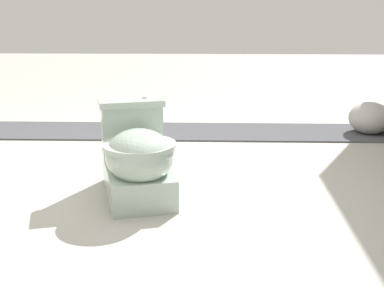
{
  "coord_description": "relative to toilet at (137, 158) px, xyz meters",
  "views": [
    {
      "loc": [
        2.8,
        0.33,
        1.09
      ],
      "look_at": [
        0.02,
        0.24,
        0.3
      ],
      "focal_mm": 50.0,
      "sensor_mm": 36.0,
      "label": 1
    }
  ],
  "objects": [
    {
      "name": "toilet",
      "position": [
        0.0,
        0.0,
        0.0
      ],
      "size": [
        0.7,
        0.52,
        0.52
      ],
      "rotation": [
        0.0,
        0.0,
        0.26
      ],
      "color": "#B2C6B7",
      "rests_on": "ground"
    },
    {
      "name": "gravel_strip",
      "position": [
        -1.4,
        0.56,
        -0.21
      ],
      "size": [
        0.56,
        8.0,
        0.01
      ],
      "primitive_type": "cube",
      "color": "#4C4C51",
      "rests_on": "ground"
    },
    {
      "name": "boulder_near",
      "position": [
        -1.4,
        1.67,
        -0.09
      ],
      "size": [
        0.35,
        0.33,
        0.25
      ],
      "primitive_type": "ellipsoid",
      "rotation": [
        0.0,
        0.0,
        0.01
      ],
      "color": "#B7B2AD",
      "rests_on": "ground"
    },
    {
      "name": "ground_plane",
      "position": [
        -0.03,
        0.06,
        -0.22
      ],
      "size": [
        14.0,
        14.0,
        0.0
      ],
      "primitive_type": "plane",
      "color": "#B7B2A8"
    }
  ]
}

